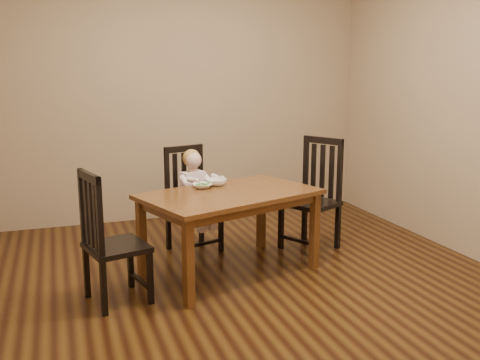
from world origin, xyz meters
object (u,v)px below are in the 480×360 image
object	(u,v)px
bowl_peas	(202,186)
chair_right	(314,196)
chair_child	(191,201)
dining_table	(230,202)
toddler	(194,189)
bowl_veg	(216,182)
chair_left	(110,241)

from	to	relation	value
bowl_peas	chair_right	bearing A→B (deg)	8.21
chair_child	dining_table	bearing A→B (deg)	85.43
toddler	bowl_veg	world-z (taller)	toddler
chair_left	bowl_veg	bearing A→B (deg)	104.85
dining_table	toddler	world-z (taller)	toddler
chair_child	chair_right	distance (m)	1.12
chair_child	chair_left	bearing A→B (deg)	31.78
dining_table	bowl_peas	size ratio (longest dim) A/B	9.78
toddler	bowl_peas	xyz separation A→B (m)	(-0.04, -0.43, 0.12)
chair_child	bowl_veg	bearing A→B (deg)	89.06
dining_table	chair_child	size ratio (longest dim) A/B	1.62
chair_child	bowl_peas	size ratio (longest dim) A/B	6.03
bowl_veg	chair_left	bearing A→B (deg)	-150.69
chair_right	bowl_veg	size ratio (longest dim) A/B	5.77
toddler	dining_table	bearing A→B (deg)	85.09
bowl_peas	bowl_veg	xyz separation A→B (m)	(0.14, 0.06, 0.01)
chair_left	bowl_peas	world-z (taller)	chair_left
chair_left	toddler	size ratio (longest dim) A/B	2.00
bowl_peas	bowl_veg	size ratio (longest dim) A/B	0.89
chair_child	toddler	distance (m)	0.13
chair_left	dining_table	bearing A→B (deg)	90.48
dining_table	chair_child	bearing A→B (deg)	102.45
chair_right	toddler	xyz separation A→B (m)	(-1.06, 0.27, 0.09)
chair_child	bowl_peas	world-z (taller)	chair_child
dining_table	bowl_peas	bearing A→B (deg)	129.74
chair_child	bowl_veg	xyz separation A→B (m)	(0.12, -0.41, 0.25)
chair_child	toddler	world-z (taller)	chair_child
dining_table	toddler	distance (m)	0.65
toddler	bowl_peas	world-z (taller)	toddler
chair_right	bowl_veg	bearing A→B (deg)	68.32
chair_child	bowl_peas	xyz separation A→B (m)	(-0.02, -0.47, 0.24)
chair_right	dining_table	bearing A→B (deg)	84.06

